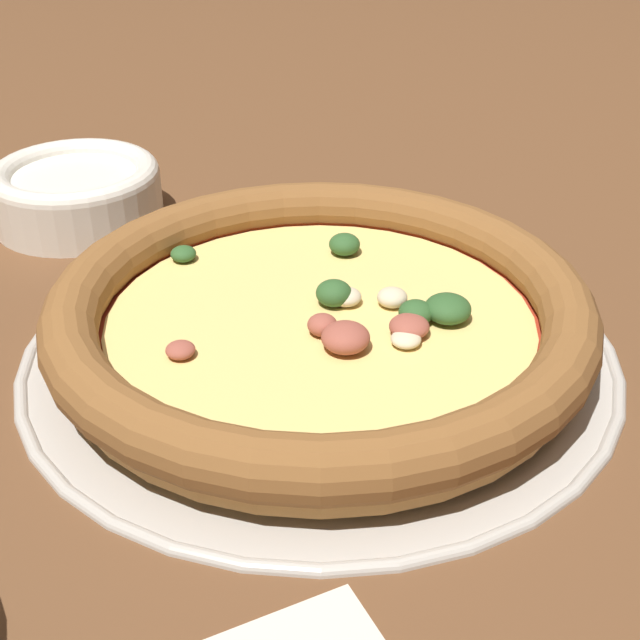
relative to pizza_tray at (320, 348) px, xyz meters
name	(u,v)px	position (x,y,z in m)	size (l,w,h in m)	color
ground_plane	(320,352)	(0.00, 0.00, 0.00)	(3.00, 3.00, 0.00)	brown
pizza_tray	(320,348)	(0.00, 0.00, 0.00)	(0.36, 0.36, 0.01)	#B7B2A8
pizza	(321,314)	(0.00, 0.00, 0.02)	(0.32, 0.32, 0.04)	tan
bowl_near	(72,192)	(-0.27, 0.00, 0.02)	(0.13, 0.13, 0.05)	silver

